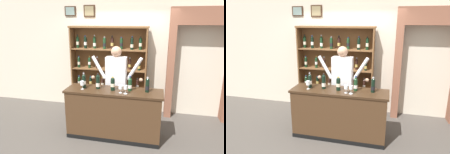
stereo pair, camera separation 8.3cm
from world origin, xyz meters
TOP-DOWN VIEW (x-y plane):
  - ground_plane at (0.00, 0.00)m, footprint 14.00×14.00m
  - back_wall at (-0.00, 1.46)m, footprint 12.00×0.19m
  - wine_shelf at (-0.31, 1.19)m, footprint 1.89×0.32m
  - archway_doorway at (1.80, 1.33)m, footprint 1.44×0.45m
  - tasting_counter at (0.08, -0.00)m, footprint 1.86×0.55m
  - shopkeeper at (0.02, 0.52)m, footprint 1.12×0.22m
  - tasting_bottle_prosecco at (-0.53, 0.03)m, footprint 0.07×0.07m
  - tasting_bottle_grappa at (-0.24, 0.02)m, footprint 0.08×0.08m
  - tasting_bottle_vin_santo at (0.06, -0.01)m, footprint 0.08×0.08m
  - tasting_bottle_brunello at (0.38, 0.04)m, footprint 0.07×0.07m
  - tasting_bottle_riserva at (0.70, 0.03)m, footprint 0.07×0.07m
  - wine_glass_center at (0.33, -0.15)m, footprint 0.07×0.07m
  - wine_glass_left at (-0.52, -0.08)m, footprint 0.07×0.07m
  - wine_glass_right at (0.23, -0.12)m, footprint 0.07×0.07m

SIDE VIEW (x-z plane):
  - ground_plane at x=0.00m, z-range -0.02..0.00m
  - tasting_counter at x=0.08m, z-range 0.00..0.98m
  - wine_glass_right at x=0.23m, z-range 1.01..1.15m
  - shopkeeper at x=0.02m, z-range 0.21..1.96m
  - wine_glass_center at x=0.33m, z-range 1.01..1.17m
  - wine_glass_left at x=-0.52m, z-range 1.01..1.17m
  - tasting_bottle_brunello at x=0.38m, z-range 0.96..1.25m
  - tasting_bottle_vin_santo at x=0.06m, z-range 0.98..1.24m
  - tasting_bottle_riserva at x=0.70m, z-range 0.97..1.26m
  - tasting_bottle_prosecco at x=-0.53m, z-range 0.96..1.26m
  - tasting_bottle_grappa at x=-0.24m, z-range 0.96..1.27m
  - wine_shelf at x=-0.31m, z-range 0.08..2.20m
  - archway_doorway at x=1.80m, z-range 0.20..2.74m
  - back_wall at x=0.00m, z-range 0.00..3.22m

